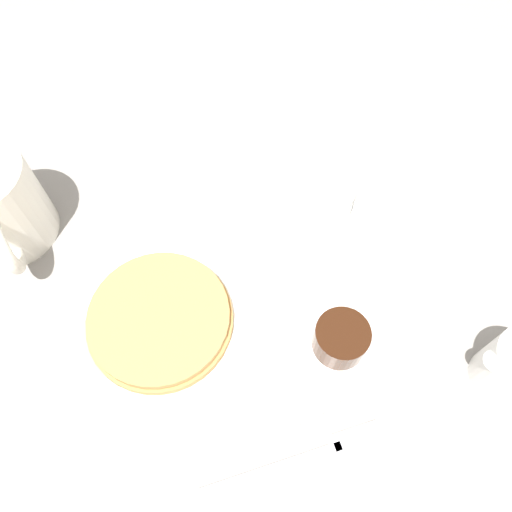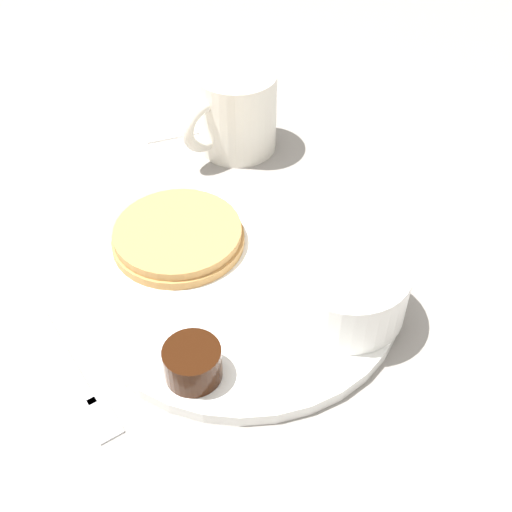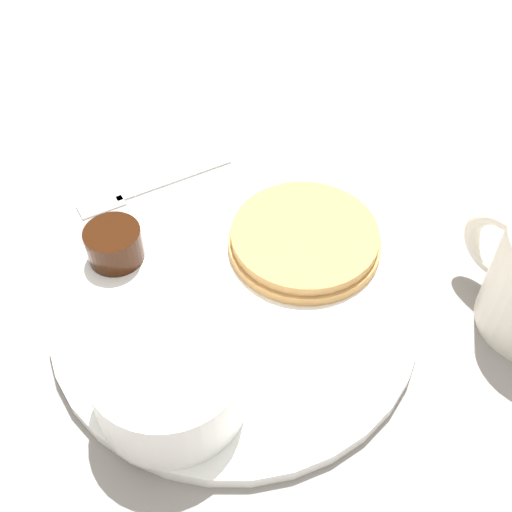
% 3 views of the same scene
% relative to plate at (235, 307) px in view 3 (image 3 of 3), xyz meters
% --- Properties ---
extents(ground_plane, '(4.00, 4.00, 0.00)m').
position_rel_plate_xyz_m(ground_plane, '(0.00, 0.00, -0.01)').
color(ground_plane, gray).
extents(plate, '(0.29, 0.29, 0.01)m').
position_rel_plate_xyz_m(plate, '(0.00, 0.00, 0.00)').
color(plate, white).
rests_on(plate, ground_plane).
extents(pancake_stack, '(0.13, 0.13, 0.02)m').
position_rel_plate_xyz_m(pancake_stack, '(-0.06, -0.05, 0.01)').
color(pancake_stack, '#B78447').
rests_on(pancake_stack, plate).
extents(bowl, '(0.10, 0.10, 0.05)m').
position_rel_plate_xyz_m(bowl, '(0.05, 0.08, 0.03)').
color(bowl, white).
rests_on(bowl, plate).
extents(syrup_cup, '(0.05, 0.05, 0.03)m').
position_rel_plate_xyz_m(syrup_cup, '(0.09, -0.06, 0.02)').
color(syrup_cup, black).
rests_on(syrup_cup, plate).
extents(butter_ramekin, '(0.05, 0.05, 0.04)m').
position_rel_plate_xyz_m(butter_ramekin, '(0.07, 0.08, 0.02)').
color(butter_ramekin, white).
rests_on(butter_ramekin, plate).
extents(fork, '(0.15, 0.07, 0.00)m').
position_rel_plate_xyz_m(fork, '(0.08, -0.15, -0.00)').
color(fork, silver).
rests_on(fork, ground_plane).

